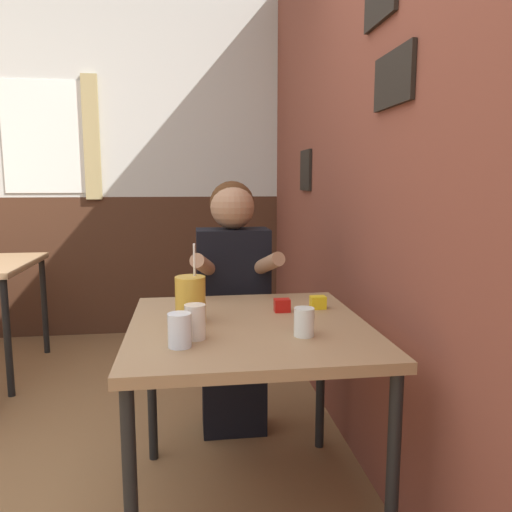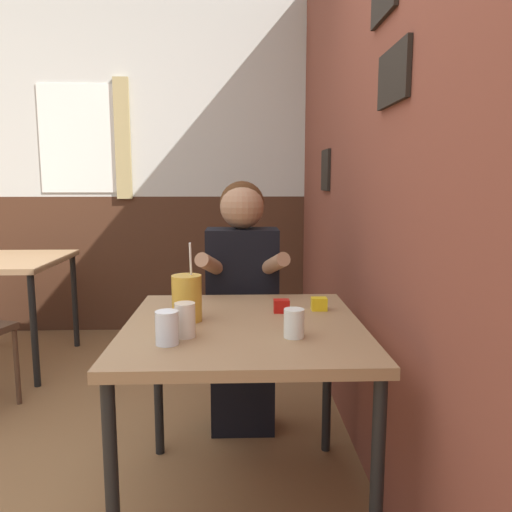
# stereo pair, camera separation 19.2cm
# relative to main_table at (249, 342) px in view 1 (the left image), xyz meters

# --- Properties ---
(brick_wall_right) EXTENTS (0.08, 4.73, 2.70)m
(brick_wall_right) POSITION_rel_main_table_xyz_m (0.55, 0.96, 0.70)
(brick_wall_right) COLOR brown
(brick_wall_right) RESTS_ON ground_plane
(back_wall) EXTENTS (5.73, 0.09, 2.70)m
(back_wall) POSITION_rel_main_table_xyz_m (-0.86, 2.36, 0.70)
(back_wall) COLOR silver
(back_wall) RESTS_ON ground_plane
(main_table) EXTENTS (0.84, 0.89, 0.72)m
(main_table) POSITION_rel_main_table_xyz_m (0.00, 0.00, 0.00)
(main_table) COLOR #93704C
(main_table) RESTS_ON ground_plane
(person_seated) EXTENTS (0.42, 0.41, 1.22)m
(person_seated) POSITION_rel_main_table_xyz_m (-0.00, 0.62, -0.01)
(person_seated) COLOR black
(person_seated) RESTS_ON ground_plane
(cocktail_pitcher) EXTENTS (0.11, 0.11, 0.29)m
(cocktail_pitcher) POSITION_rel_main_table_xyz_m (-0.20, 0.04, 0.15)
(cocktail_pitcher) COLOR gold
(cocktail_pitcher) RESTS_ON main_table
(glass_near_pitcher) EXTENTS (0.07, 0.07, 0.10)m
(glass_near_pitcher) POSITION_rel_main_table_xyz_m (-0.24, -0.22, 0.12)
(glass_near_pitcher) COLOR silver
(glass_near_pitcher) RESTS_ON main_table
(glass_center) EXTENTS (0.07, 0.07, 0.09)m
(glass_center) POSITION_rel_main_table_xyz_m (0.16, -0.17, 0.12)
(glass_center) COLOR silver
(glass_center) RESTS_ON main_table
(glass_far_side) EXTENTS (0.07, 0.07, 0.11)m
(glass_far_side) POSITION_rel_main_table_xyz_m (-0.19, -0.15, 0.13)
(glass_far_side) COLOR silver
(glass_far_side) RESTS_ON main_table
(condiment_ketchup) EXTENTS (0.06, 0.04, 0.05)m
(condiment_ketchup) POSITION_rel_main_table_xyz_m (0.15, 0.14, 0.09)
(condiment_ketchup) COLOR #B7140F
(condiment_ketchup) RESTS_ON main_table
(condiment_mustard) EXTENTS (0.06, 0.04, 0.05)m
(condiment_mustard) POSITION_rel_main_table_xyz_m (0.30, 0.17, 0.09)
(condiment_mustard) COLOR yellow
(condiment_mustard) RESTS_ON main_table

